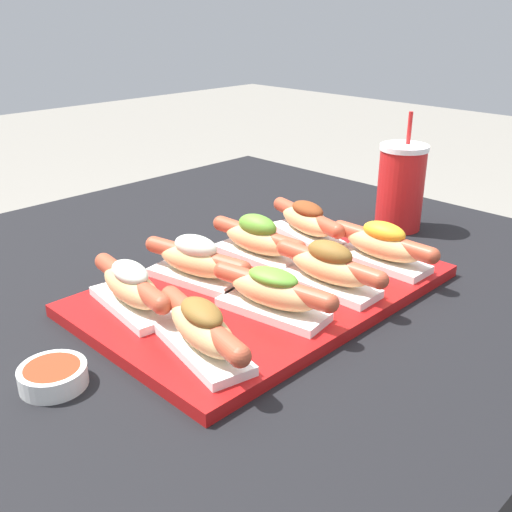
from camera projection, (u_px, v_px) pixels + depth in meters
patio_table at (239, 437)px, 1.15m from camera, size 1.13×1.10×0.72m
serving_tray at (265, 289)px, 0.91m from camera, size 0.54×0.35×0.02m
hot_dog_0 at (202, 329)px, 0.71m from camera, size 0.09×0.19×0.07m
hot_dog_1 at (273, 292)px, 0.81m from camera, size 0.08×0.20×0.07m
hot_dog_2 at (329, 267)px, 0.88m from camera, size 0.06×0.20×0.07m
hot_dog_3 at (383, 245)px, 0.96m from camera, size 0.06×0.20×0.07m
hot_dog_4 at (131, 287)px, 0.82m from camera, size 0.08×0.20×0.07m
hot_dog_5 at (196, 260)px, 0.90m from camera, size 0.09×0.20×0.07m
hot_dog_6 at (257, 239)px, 0.98m from camera, size 0.07×0.20×0.08m
hot_dog_7 at (307, 221)px, 1.07m from camera, size 0.10×0.19×0.07m
sauce_bowl at (53, 375)px, 0.69m from camera, size 0.08×0.08×0.02m
drink_cup at (401, 187)px, 1.15m from camera, size 0.09×0.09×0.23m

